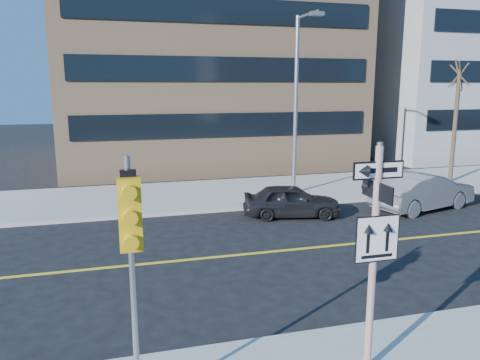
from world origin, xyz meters
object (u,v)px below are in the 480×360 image
object	(u,v)px
parked_car_a	(291,201)
street_tree_west	(459,78)
traffic_signal	(131,236)
streetlight_a	(298,94)
sign_pole	(374,247)
parked_car_b	(423,191)

from	to	relation	value
parked_car_a	street_tree_west	bearing A→B (deg)	-57.61
traffic_signal	streetlight_a	world-z (taller)	streetlight_a
parked_car_a	streetlight_a	size ratio (longest dim) A/B	0.48
sign_pole	traffic_signal	world-z (taller)	sign_pole
sign_pole	parked_car_a	world-z (taller)	sign_pole
sign_pole	parked_car_b	size ratio (longest dim) A/B	0.85
sign_pole	parked_car_a	xyz separation A→B (m)	(2.53, 10.12, -1.79)
parked_car_b	streetlight_a	xyz separation A→B (m)	(-4.27, 3.54, 3.97)
sign_pole	street_tree_west	world-z (taller)	street_tree_west
parked_car_b	parked_car_a	bearing A→B (deg)	70.93
sign_pole	street_tree_west	xyz separation A→B (m)	(13.00, 13.81, 3.09)
streetlight_a	traffic_signal	bearing A→B (deg)	-120.80
sign_pole	street_tree_west	bearing A→B (deg)	46.74
parked_car_b	street_tree_west	world-z (taller)	street_tree_west
sign_pole	traffic_signal	bearing A→B (deg)	-177.89
street_tree_west	parked_car_a	bearing A→B (deg)	-160.56
traffic_signal	street_tree_west	xyz separation A→B (m)	(17.00, 13.96, 2.50)
street_tree_west	parked_car_b	bearing A→B (deg)	-139.14
streetlight_a	parked_car_a	bearing A→B (deg)	-114.99
parked_car_b	streetlight_a	size ratio (longest dim) A/B	0.60
traffic_signal	parked_car_b	xyz separation A→B (m)	(12.27, 9.87, -2.24)
streetlight_a	street_tree_west	world-z (taller)	streetlight_a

